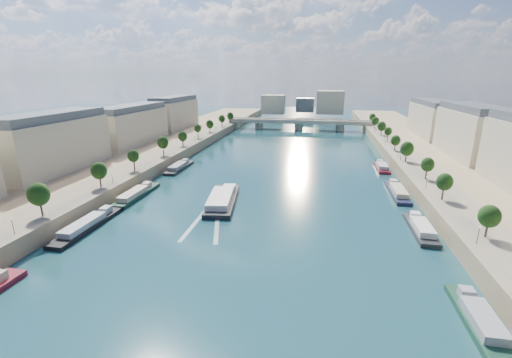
% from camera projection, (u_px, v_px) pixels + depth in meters
% --- Properties ---
extents(ground, '(700.00, 700.00, 0.00)m').
position_uv_depth(ground, '(275.00, 181.00, 138.53)').
color(ground, '#0D363B').
rests_on(ground, ground).
extents(quay_left, '(44.00, 520.00, 5.00)m').
position_uv_depth(quay_left, '(113.00, 167.00, 150.59)').
color(quay_left, '#9E8460').
rests_on(quay_left, ground).
extents(quay_right, '(44.00, 520.00, 5.00)m').
position_uv_depth(quay_right, '(470.00, 185.00, 125.02)').
color(quay_right, '#9E8460').
rests_on(quay_right, ground).
extents(pave_left, '(14.00, 520.00, 0.10)m').
position_uv_depth(pave_left, '(144.00, 163.00, 147.19)').
color(pave_left, gray).
rests_on(pave_left, quay_left).
extents(pave_right, '(14.00, 520.00, 0.10)m').
position_uv_depth(pave_right, '(427.00, 177.00, 126.95)').
color(pave_right, gray).
rests_on(pave_right, quay_right).
extents(trees_left, '(4.80, 268.80, 8.26)m').
position_uv_depth(trees_left, '(149.00, 150.00, 147.15)').
color(trees_left, '#382B1E').
rests_on(trees_left, ground).
extents(trees_right, '(4.80, 268.80, 8.26)m').
position_uv_depth(trees_right, '(417.00, 156.00, 135.14)').
color(trees_right, '#382B1E').
rests_on(trees_right, ground).
extents(lamps_left, '(0.36, 200.36, 4.28)m').
position_uv_depth(lamps_left, '(141.00, 163.00, 136.19)').
color(lamps_left, black).
rests_on(lamps_left, ground).
extents(lamps_right, '(0.36, 200.36, 4.28)m').
position_uv_depth(lamps_right, '(412.00, 166.00, 131.66)').
color(lamps_right, black).
rests_on(lamps_right, ground).
extents(buildings_left, '(16.00, 226.00, 23.20)m').
position_uv_depth(buildings_left, '(99.00, 130.00, 160.16)').
color(buildings_left, beige).
rests_on(buildings_left, ground).
extents(buildings_right, '(16.00, 226.00, 23.20)m').
position_uv_depth(buildings_right, '(501.00, 143.00, 129.97)').
color(buildings_right, beige).
rests_on(buildings_right, ground).
extents(skyline, '(79.00, 42.00, 22.00)m').
position_uv_depth(skyline, '(308.00, 103.00, 340.23)').
color(skyline, beige).
rests_on(skyline, ground).
extents(bridge, '(112.00, 12.00, 8.15)m').
position_uv_depth(bridge, '(299.00, 123.00, 270.23)').
color(bridge, '#C1B79E').
rests_on(bridge, ground).
extents(tour_barge, '(12.65, 30.66, 4.04)m').
position_uv_depth(tour_barge, '(222.00, 200.00, 114.62)').
color(tour_barge, black).
rests_on(tour_barge, ground).
extents(wake, '(11.25, 26.02, 0.04)m').
position_uv_depth(wake, '(206.00, 223.00, 99.38)').
color(wake, silver).
rests_on(wake, ground).
extents(moored_barges_left, '(5.00, 155.78, 3.60)m').
position_uv_depth(moored_barges_left, '(83.00, 229.00, 93.58)').
color(moored_barges_left, '#1A2539').
rests_on(moored_barges_left, ground).
extents(moored_barges_right, '(5.00, 161.19, 3.60)m').
position_uv_depth(moored_barges_right, '(424.00, 234.00, 90.44)').
color(moored_barges_right, black).
rests_on(moored_barges_right, ground).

